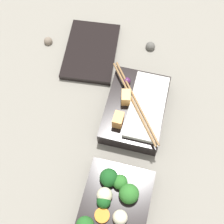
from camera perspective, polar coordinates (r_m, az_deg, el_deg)
name	(u,v)px	position (r m, az deg, el deg)	size (l,w,h in m)	color
ground_plane	(125,155)	(0.71, 2.35, -7.79)	(3.00, 3.00, 0.00)	gray
bento_tray_vegetable	(112,211)	(0.65, -0.09, -17.66)	(0.19, 0.13, 0.08)	black
bento_tray_rice	(135,109)	(0.72, 4.26, 0.64)	(0.19, 0.14, 0.07)	black
bento_lid	(91,51)	(0.83, -3.84, 11.03)	(0.18, 0.13, 0.02)	black
pebble_0	(48,41)	(0.87, -11.59, 12.56)	(0.02, 0.02, 0.02)	#7A6B5B
pebble_2	(151,47)	(0.85, 7.13, 11.79)	(0.02, 0.02, 0.02)	#595651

